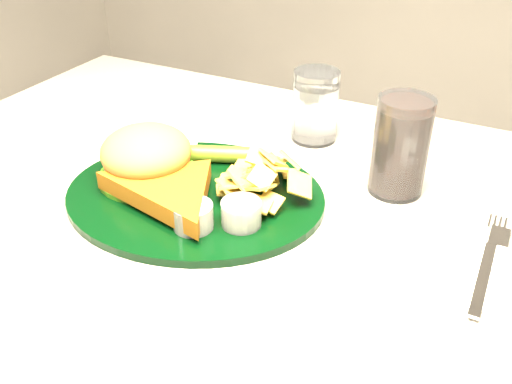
% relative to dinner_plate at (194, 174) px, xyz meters
% --- Properties ---
extents(dinner_plate, '(0.41, 0.37, 0.08)m').
position_rel_dinner_plate_xyz_m(dinner_plate, '(0.00, 0.00, 0.00)').
color(dinner_plate, black).
rests_on(dinner_plate, table).
extents(water_glass, '(0.09, 0.09, 0.12)m').
position_rel_dinner_plate_xyz_m(water_glass, '(0.07, 0.25, 0.02)').
color(water_glass, white).
rests_on(water_glass, table).
extents(cola_glass, '(0.09, 0.09, 0.14)m').
position_rel_dinner_plate_xyz_m(cola_glass, '(0.24, 0.15, 0.03)').
color(cola_glass, black).
rests_on(cola_glass, table).
extents(fork_napkin, '(0.14, 0.18, 0.01)m').
position_rel_dinner_plate_xyz_m(fork_napkin, '(0.38, 0.01, -0.03)').
color(fork_napkin, white).
rests_on(fork_napkin, table).
extents(ramekin, '(0.04, 0.04, 0.02)m').
position_rel_dinner_plate_xyz_m(ramekin, '(-0.08, 0.10, -0.03)').
color(ramekin, silver).
rests_on(ramekin, table).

